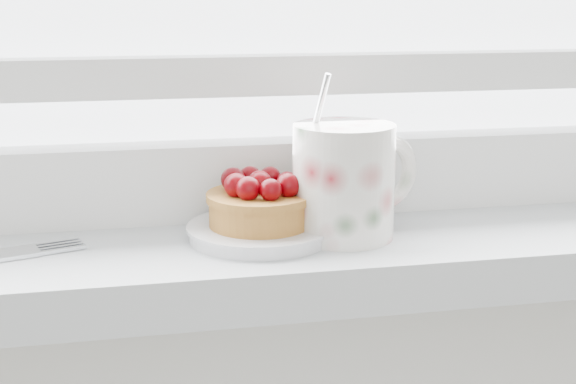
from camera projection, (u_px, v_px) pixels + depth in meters
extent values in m
cube|color=silver|center=(258.00, 257.00, 0.69)|extent=(1.60, 0.20, 0.04)
cube|color=white|center=(245.00, 177.00, 0.74)|extent=(1.30, 0.05, 0.07)
cube|color=white|center=(243.00, 75.00, 0.72)|extent=(1.30, 0.04, 0.04)
cylinder|color=silver|center=(260.00, 232.00, 0.68)|extent=(0.12, 0.12, 0.01)
cylinder|color=#945B20|center=(260.00, 209.00, 0.67)|extent=(0.09, 0.09, 0.03)
cylinder|color=#945B20|center=(260.00, 197.00, 0.67)|extent=(0.09, 0.09, 0.01)
sphere|color=#3F0003|center=(260.00, 183.00, 0.67)|extent=(0.02, 0.02, 0.02)
sphere|color=#3F0003|center=(287.00, 182.00, 0.68)|extent=(0.02, 0.02, 0.02)
sphere|color=#3F0003|center=(270.00, 177.00, 0.69)|extent=(0.02, 0.02, 0.02)
sphere|color=#3F0003|center=(250.00, 177.00, 0.69)|extent=(0.02, 0.02, 0.02)
sphere|color=#3F0003|center=(233.00, 179.00, 0.68)|extent=(0.02, 0.02, 0.02)
sphere|color=#3F0003|center=(236.00, 185.00, 0.66)|extent=(0.02, 0.02, 0.02)
sphere|color=#3F0003|center=(248.00, 189.00, 0.65)|extent=(0.02, 0.02, 0.02)
sphere|color=#3F0003|center=(271.00, 190.00, 0.65)|extent=(0.02, 0.02, 0.02)
sphere|color=#3F0003|center=(288.00, 186.00, 0.66)|extent=(0.02, 0.02, 0.02)
cylinder|color=white|center=(343.00, 181.00, 0.67)|extent=(0.11, 0.11, 0.10)
cylinder|color=black|center=(344.00, 129.00, 0.66)|extent=(0.08, 0.08, 0.01)
torus|color=white|center=(386.00, 172.00, 0.70)|extent=(0.07, 0.04, 0.07)
cylinder|color=silver|center=(320.00, 108.00, 0.67)|extent=(0.02, 0.02, 0.06)
cube|color=silver|center=(16.00, 253.00, 0.63)|extent=(0.04, 0.04, 0.00)
cube|color=silver|center=(63.00, 250.00, 0.64)|extent=(0.04, 0.01, 0.00)
cube|color=silver|center=(60.00, 248.00, 0.65)|extent=(0.04, 0.01, 0.00)
cube|color=silver|center=(58.00, 245.00, 0.65)|extent=(0.04, 0.01, 0.00)
cube|color=silver|center=(56.00, 243.00, 0.66)|extent=(0.04, 0.01, 0.00)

